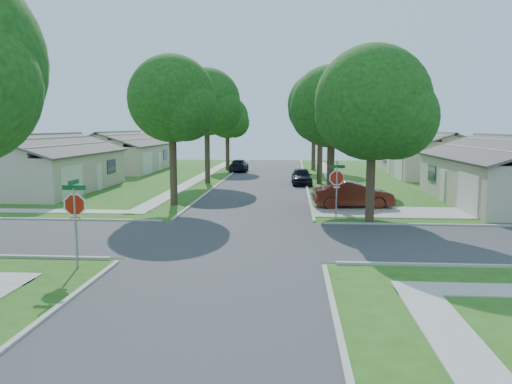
{
  "coord_description": "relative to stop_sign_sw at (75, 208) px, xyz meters",
  "views": [
    {
      "loc": [
        2.49,
        -20.49,
        4.72
      ],
      "look_at": [
        0.73,
        3.14,
        1.6
      ],
      "focal_mm": 35.0,
      "sensor_mm": 36.0,
      "label": 1
    }
  ],
  "objects": [
    {
      "name": "tree_w_mid",
      "position": [
        0.06,
        25.71,
        4.46
      ],
      "size": [
        5.8,
        5.6,
        9.56
      ],
      "color": "#38281C",
      "rests_on": "ground"
    },
    {
      "name": "stop_sign_ne",
      "position": [
        9.4,
        9.4,
        0.0
      ],
      "size": [
        1.05,
        0.8,
        2.98
      ],
      "color": "gray",
      "rests_on": "ground"
    },
    {
      "name": "tree_e_mid",
      "position": [
        9.46,
        25.71,
        4.22
      ],
      "size": [
        5.59,
        5.4,
        9.21
      ],
      "color": "#38281C",
      "rests_on": "ground"
    },
    {
      "name": "car_driveway",
      "position": [
        10.7,
        13.4,
        -1.27
      ],
      "size": [
        4.77,
        2.03,
        1.53
      ],
      "primitive_type": "imported",
      "rotation": [
        0.0,
        0.0,
        1.66
      ],
      "color": "#4E1810",
      "rests_on": "ground"
    },
    {
      "name": "driveway",
      "position": [
        12.6,
        11.8,
        -2.01
      ],
      "size": [
        8.8,
        3.6,
        0.05
      ],
      "primitive_type": "cube",
      "color": "#9E9B91",
      "rests_on": "ground"
    },
    {
      "name": "house_ne_far",
      "position": [
        20.69,
        33.7,
        -0.51
      ],
      "size": [
        8.42,
        13.6,
        4.23
      ],
      "color": "#B9A992",
      "rests_on": "ground"
    },
    {
      "name": "house_nw_near",
      "position": [
        -11.29,
        19.7,
        -0.51
      ],
      "size": [
        8.42,
        13.6,
        4.23
      ],
      "color": "#B9A992",
      "rests_on": "ground"
    },
    {
      "name": "house_nw_far",
      "position": [
        -11.29,
        36.7,
        -0.51
      ],
      "size": [
        8.42,
        13.6,
        4.23
      ],
      "color": "#B9A992",
      "rests_on": "ground"
    },
    {
      "name": "ground",
      "position": [
        4.7,
        4.7,
        -2.03
      ],
      "size": [
        100.0,
        100.0,
        0.0
      ],
      "primitive_type": "plane",
      "color": "#305116",
      "rests_on": "ground"
    },
    {
      "name": "tree_ne_corner",
      "position": [
        11.06,
        8.91,
        3.56
      ],
      "size": [
        5.8,
        5.6,
        8.66
      ],
      "color": "#38281C",
      "rests_on": "ground"
    },
    {
      "name": "car_curb_west",
      "position": [
        1.5,
        36.45,
        -1.39
      ],
      "size": [
        1.84,
        4.43,
        1.28
      ],
      "primitive_type": "imported",
      "rotation": [
        0.0,
        0.0,
        3.15
      ],
      "color": "black",
      "rests_on": "ground"
    },
    {
      "name": "car_curb_east",
      "position": [
        7.9,
        24.9,
        -1.35
      ],
      "size": [
        1.77,
        4.07,
        1.36
      ],
      "primitive_type": "imported",
      "rotation": [
        0.0,
        0.0,
        0.04
      ],
      "color": "black",
      "rests_on": "ground"
    },
    {
      "name": "tree_e_near",
      "position": [
        9.45,
        13.71,
        3.61
      ],
      "size": [
        4.97,
        4.8,
        8.28
      ],
      "color": "#38281C",
      "rests_on": "ground"
    },
    {
      "name": "sidewalk_nw",
      "position": [
        -1.4,
        30.7,
        -2.01
      ],
      "size": [
        1.2,
        40.0,
        0.04
      ],
      "primitive_type": "cube",
      "color": "#9E9B91",
      "rests_on": "ground"
    },
    {
      "name": "tree_e_far",
      "position": [
        9.45,
        38.71,
        3.95
      ],
      "size": [
        5.17,
        5.0,
        8.72
      ],
      "color": "#38281C",
      "rests_on": "ground"
    },
    {
      "name": "road_ns",
      "position": [
        4.7,
        4.7,
        -2.03
      ],
      "size": [
        7.0,
        100.0,
        0.02
      ],
      "primitive_type": "cube",
      "color": "#333335",
      "rests_on": "ground"
    },
    {
      "name": "tree_w_near",
      "position": [
        0.06,
        13.71,
        4.08
      ],
      "size": [
        5.38,
        5.2,
        8.97
      ],
      "color": "#38281C",
      "rests_on": "ground"
    },
    {
      "name": "sidewalk_ne",
      "position": [
        10.8,
        30.7,
        -2.01
      ],
      "size": [
        1.2,
        40.0,
        0.04
      ],
      "primitive_type": "cube",
      "color": "#9E9B91",
      "rests_on": "ground"
    },
    {
      "name": "stop_sign_sw",
      "position": [
        0.0,
        0.0,
        0.0
      ],
      "size": [
        1.05,
        0.8,
        2.98
      ],
      "color": "gray",
      "rests_on": "ground"
    },
    {
      "name": "tree_w_far",
      "position": [
        0.05,
        38.71,
        3.48
      ],
      "size": [
        4.76,
        4.6,
        8.04
      ],
      "color": "#38281C",
      "rests_on": "ground"
    }
  ]
}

